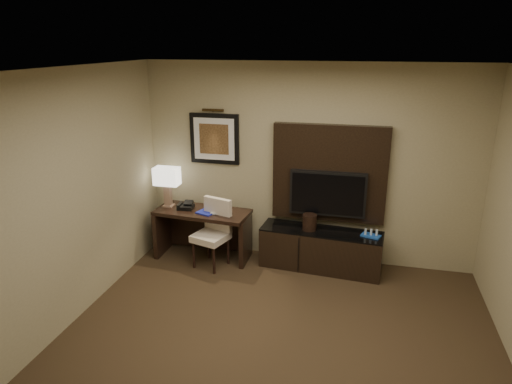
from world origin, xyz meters
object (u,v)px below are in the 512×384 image
(tv, at_px, (328,194))
(desk_phone, at_px, (186,205))
(ice_bucket, at_px, (310,222))
(minibar_tray, at_px, (371,233))
(water_bottle, at_px, (228,206))
(desk, at_px, (203,234))
(desk_chair, at_px, (211,236))
(table_lamp, at_px, (168,188))
(credenza, at_px, (320,249))

(tv, height_order, desk_phone, tv)
(ice_bucket, xyz_separation_m, minibar_tray, (0.80, -0.04, -0.06))
(water_bottle, bearing_deg, desk_phone, -178.77)
(tv, distance_m, water_bottle, 1.36)
(desk, relative_size, ice_bucket, 6.17)
(desk_phone, relative_size, water_bottle, 1.20)
(tv, xyz_separation_m, desk_chair, (-1.50, -0.44, -0.58))
(table_lamp, bearing_deg, tv, 3.34)
(desk, height_order, water_bottle, water_bottle)
(desk_chair, height_order, ice_bucket, desk_chair)
(tv, bearing_deg, table_lamp, -176.66)
(water_bottle, bearing_deg, minibar_tray, -1.30)
(table_lamp, relative_size, desk_phone, 2.52)
(credenza, height_order, ice_bucket, ice_bucket)
(desk_chair, bearing_deg, minibar_tray, 23.61)
(desk, height_order, ice_bucket, ice_bucket)
(tv, relative_size, table_lamp, 1.89)
(desk, height_order, credenza, desk)
(desk, xyz_separation_m, table_lamp, (-0.53, 0.06, 0.61))
(desk, bearing_deg, minibar_tray, 4.25)
(credenza, relative_size, tv, 1.60)
(desk, distance_m, tv, 1.84)
(minibar_tray, bearing_deg, desk_chair, -173.47)
(credenza, distance_m, table_lamp, 2.29)
(desk_chair, distance_m, minibar_tray, 2.11)
(credenza, xyz_separation_m, tv, (0.05, 0.16, 0.74))
(tv, distance_m, table_lamp, 2.23)
(minibar_tray, bearing_deg, desk_phone, 179.31)
(desk_chair, bearing_deg, desk, 145.64)
(tv, distance_m, desk_chair, 1.67)
(tv, bearing_deg, desk_chair, -163.59)
(tv, relative_size, water_bottle, 5.72)
(water_bottle, distance_m, ice_bucket, 1.13)
(desk_phone, xyz_separation_m, water_bottle, (0.61, 0.01, 0.03))
(table_lamp, xyz_separation_m, ice_bucket, (2.02, -0.04, -0.31))
(desk_chair, height_order, water_bottle, water_bottle)
(credenza, relative_size, water_bottle, 9.16)
(desk, distance_m, ice_bucket, 1.52)
(credenza, xyz_separation_m, minibar_tray, (0.64, -0.04, 0.32))
(credenza, bearing_deg, tv, 78.63)
(water_bottle, bearing_deg, credenza, 0.04)
(tv, xyz_separation_m, minibar_tray, (0.59, -0.20, -0.43))
(desk, xyz_separation_m, credenza, (1.65, 0.03, -0.07))
(desk, relative_size, tv, 1.30)
(desk_chair, relative_size, table_lamp, 1.64)
(table_lamp, bearing_deg, water_bottle, -1.81)
(desk_phone, distance_m, water_bottle, 0.61)
(desk_chair, distance_m, ice_bucket, 1.34)
(credenza, xyz_separation_m, ice_bucket, (-0.16, -0.01, 0.38))
(credenza, height_order, table_lamp, table_lamp)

